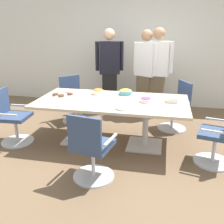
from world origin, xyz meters
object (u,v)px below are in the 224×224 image
(office_chair_3, at_px, (74,101))
(snack_bowl_candy_mix, at_px, (146,100))
(office_chair_0, at_px, (91,151))
(office_chair_4, at_px, (12,120))
(office_chair_1, at_px, (220,138))
(person_standing_1, at_px, (145,72))
(office_chair_2, at_px, (176,108))
(snack_bowl_chips_yellow, at_px, (126,92))
(snack_bowl_pretzels, at_px, (98,91))
(napkin_pile, at_px, (172,99))
(plate_stack, at_px, (123,108))
(person_standing_0, at_px, (109,70))
(donut_platter, at_px, (63,94))
(conference_table, at_px, (112,108))
(person_standing_2, at_px, (157,71))

(office_chair_3, distance_m, snack_bowl_candy_mix, 1.81)
(office_chair_0, xyz_separation_m, office_chair_4, (-1.60, 0.79, 0.00))
(office_chair_1, relative_size, person_standing_1, 0.50)
(office_chair_2, height_order, office_chair_4, same)
(office_chair_1, xyz_separation_m, snack_bowl_chips_yellow, (-1.46, 0.74, 0.39))
(snack_bowl_pretzels, distance_m, napkin_pile, 1.27)
(office_chair_1, relative_size, plate_stack, 4.53)
(office_chair_2, xyz_separation_m, snack_bowl_candy_mix, (-0.50, -0.85, 0.38))
(office_chair_3, relative_size, person_standing_0, 0.50)
(napkin_pile, bearing_deg, person_standing_0, 131.38)
(office_chair_0, xyz_separation_m, office_chair_3, (-0.96, 2.00, 0.00))
(snack_bowl_candy_mix, distance_m, snack_bowl_pretzels, 0.90)
(office_chair_0, bearing_deg, office_chair_3, 126.08)
(office_chair_3, relative_size, donut_platter, 2.46)
(office_chair_0, relative_size, office_chair_2, 1.00)
(plate_stack, bearing_deg, person_standing_1, 86.04)
(snack_bowl_chips_yellow, bearing_deg, office_chair_1, -26.89)
(office_chair_1, bearing_deg, donut_platter, 92.29)
(conference_table, relative_size, office_chair_4, 2.64)
(office_chair_1, xyz_separation_m, person_standing_2, (-0.98, 1.91, 0.57))
(conference_table, bearing_deg, office_chair_2, 39.87)
(person_standing_0, bearing_deg, snack_bowl_pretzels, 78.93)
(office_chair_1, height_order, person_standing_2, person_standing_2)
(snack_bowl_chips_yellow, bearing_deg, snack_bowl_candy_mix, -44.81)
(napkin_pile, bearing_deg, donut_platter, 178.75)
(snack_bowl_candy_mix, xyz_separation_m, donut_platter, (-1.43, 0.13, -0.02))
(snack_bowl_candy_mix, bearing_deg, office_chair_3, 149.93)
(plate_stack, distance_m, napkin_pile, 0.87)
(office_chair_2, height_order, office_chair_3, same)
(snack_bowl_pretzels, bearing_deg, snack_bowl_candy_mix, -19.23)
(snack_bowl_chips_yellow, distance_m, snack_bowl_pretzels, 0.48)
(person_standing_0, xyz_separation_m, person_standing_1, (0.79, -0.03, -0.01))
(snack_bowl_pretzels, height_order, plate_stack, snack_bowl_pretzels)
(office_chair_0, xyz_separation_m, snack_bowl_candy_mix, (0.57, 1.11, 0.38))
(office_chair_4, xyz_separation_m, snack_bowl_pretzels, (1.32, 0.62, 0.39))
(office_chair_2, xyz_separation_m, snack_bowl_pretzels, (-1.35, -0.56, 0.39))
(office_chair_1, bearing_deg, person_standing_1, 45.65)
(snack_bowl_candy_mix, bearing_deg, plate_stack, -124.75)
(conference_table, xyz_separation_m, person_standing_0, (-0.41, 1.64, 0.33))
(person_standing_1, distance_m, napkin_pile, 1.61)
(office_chair_4, relative_size, donut_platter, 2.46)
(office_chair_2, bearing_deg, plate_stack, 121.19)
(office_chair_2, relative_size, person_standing_1, 0.50)
(office_chair_4, height_order, person_standing_1, person_standing_1)
(napkin_pile, bearing_deg, person_standing_2, 102.06)
(person_standing_0, distance_m, napkin_pile, 2.05)
(office_chair_0, height_order, office_chair_1, same)
(person_standing_0, bearing_deg, snack_bowl_candy_mix, 105.04)
(conference_table, height_order, office_chair_4, office_chair_4)
(plate_stack, bearing_deg, person_standing_2, 78.86)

